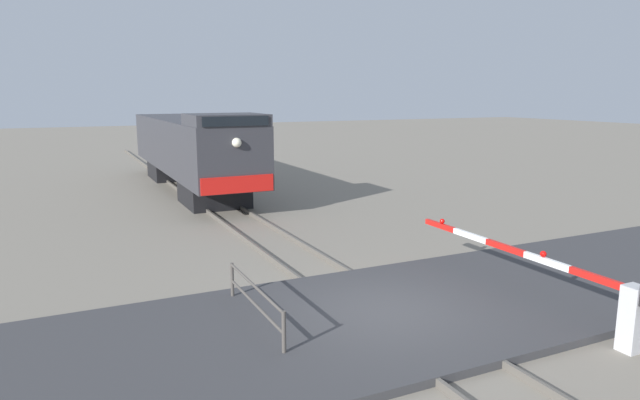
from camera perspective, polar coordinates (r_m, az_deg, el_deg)
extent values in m
plane|color=gray|center=(12.32, 6.58, -11.94)|extent=(160.00, 160.00, 0.00)
cube|color=#59544C|center=(11.95, 3.60, -12.24)|extent=(0.08, 80.00, 0.15)
cube|color=#59544C|center=(12.66, 9.39, -11.00)|extent=(0.08, 80.00, 0.15)
cube|color=#38383A|center=(12.28, 6.58, -11.58)|extent=(36.00, 5.60, 0.16)
cube|color=black|center=(24.66, -10.81, 0.75)|extent=(2.52, 3.20, 1.05)
cube|color=black|center=(32.99, -14.67, 3.09)|extent=(2.52, 3.20, 1.05)
cube|color=#333338|center=(28.60, -13.17, 5.59)|extent=(2.96, 15.67, 2.48)
cube|color=#333338|center=(22.18, -9.62, 8.10)|extent=(2.91, 2.61, 0.45)
cube|color=black|center=(20.90, -8.59, 7.97)|extent=(2.52, 0.06, 0.36)
cube|color=red|center=(21.13, -8.41, 1.57)|extent=(2.82, 0.08, 0.64)
sphere|color=#F2EACC|center=(20.93, -8.52, 5.83)|extent=(0.36, 0.36, 0.36)
cube|color=silver|center=(12.05, 29.30, -10.56)|extent=(0.36, 0.36, 1.28)
cube|color=red|center=(12.33, 26.43, -7.18)|extent=(0.10, 1.23, 0.14)
cube|color=white|center=(13.08, 22.18, -5.84)|extent=(0.10, 1.23, 0.14)
cube|color=red|center=(13.90, 18.43, -4.63)|extent=(0.10, 1.23, 0.14)
cube|color=white|center=(14.78, 15.13, -3.55)|extent=(0.10, 1.23, 0.14)
cube|color=red|center=(15.70, 12.21, -2.58)|extent=(0.10, 1.23, 0.14)
sphere|color=red|center=(13.11, 21.88, -5.15)|extent=(0.14, 0.14, 0.14)
sphere|color=red|center=(15.61, 12.40, -2.13)|extent=(0.14, 0.14, 0.14)
cylinder|color=#4C4742|center=(10.29, -3.71, -13.74)|extent=(0.08, 0.08, 0.95)
cylinder|color=#4C4742|center=(13.09, -8.96, -8.38)|extent=(0.08, 0.08, 0.95)
cylinder|color=#4C4742|center=(11.52, -6.72, -8.73)|extent=(0.06, 3.18, 0.06)
cylinder|color=#4C4742|center=(11.65, -6.68, -10.53)|extent=(0.06, 3.18, 0.06)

